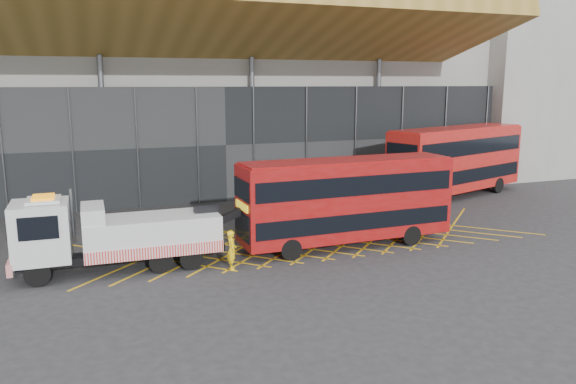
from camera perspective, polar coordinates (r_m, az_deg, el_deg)
name	(u,v)px	position (r m, az deg, el deg)	size (l,w,h in m)	color
ground_plane	(243,247)	(28.93, -4.58, -5.60)	(120.00, 120.00, 0.00)	#2A2A2D
road_markings	(315,240)	(30.20, 2.78, -4.85)	(24.76, 7.16, 0.01)	#EEAE16
construction_building	(202,74)	(46.07, -8.74, 11.81)	(55.00, 23.97, 18.00)	gray
east_building	(525,64)	(58.13, 22.98, 11.91)	(15.00, 12.00, 20.00)	gray
recovery_truck	(112,234)	(26.09, -17.45, -4.09)	(10.47, 2.59, 3.66)	black
bus_towed	(346,198)	(28.61, 5.93, -0.65)	(11.14, 2.90, 4.50)	maroon
bus_second	(457,158)	(42.94, 16.75, 3.30)	(12.73, 6.77, 5.09)	#AD140F
worker	(232,250)	(25.44, -5.73, -5.87)	(0.65, 0.43, 1.79)	yellow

